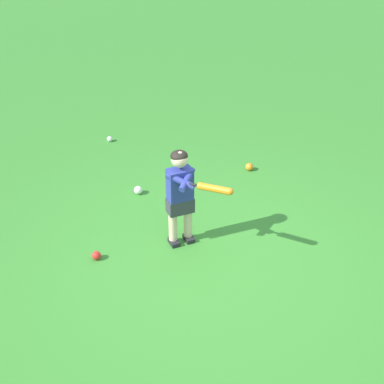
# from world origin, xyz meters

# --- Properties ---
(ground_plane) EXTENTS (40.00, 40.00, 0.00)m
(ground_plane) POSITION_xyz_m (0.00, 0.00, 0.00)
(ground_plane) COLOR #38842D
(child_batter) EXTENTS (0.77, 0.36, 1.08)m
(child_batter) POSITION_xyz_m (-0.40, 0.21, 0.65)
(child_batter) COLOR #232328
(child_batter) RESTS_ON ground
(play_ball_center_lawn) EXTENTS (0.10, 0.10, 0.10)m
(play_ball_center_lawn) POSITION_xyz_m (-0.25, 2.01, 0.05)
(play_ball_center_lawn) COLOR orange
(play_ball_center_lawn) RESTS_ON ground
(play_ball_far_right) EXTENTS (0.10, 0.10, 0.10)m
(play_ball_far_right) POSITION_xyz_m (-1.31, 0.89, 0.05)
(play_ball_far_right) COLOR white
(play_ball_far_right) RESTS_ON ground
(play_ball_midfield) EXTENTS (0.08, 0.08, 0.08)m
(play_ball_midfield) POSITION_xyz_m (-2.40, 2.00, 0.04)
(play_ball_midfield) COLOR white
(play_ball_midfield) RESTS_ON ground
(play_ball_near_batter) EXTENTS (0.09, 0.09, 0.09)m
(play_ball_near_batter) POSITION_xyz_m (-1.08, -0.40, 0.05)
(play_ball_near_batter) COLOR red
(play_ball_near_batter) RESTS_ON ground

